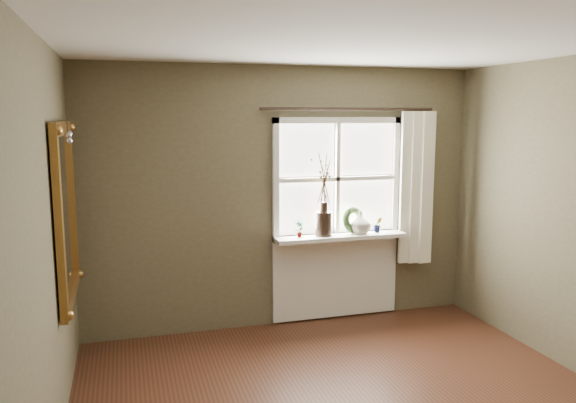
% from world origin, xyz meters
% --- Properties ---
extents(ceiling, '(4.50, 4.50, 0.00)m').
position_xyz_m(ceiling, '(0.00, 0.00, 2.60)').
color(ceiling, silver).
rests_on(ceiling, ground).
extents(wall_back, '(4.00, 0.10, 2.60)m').
position_xyz_m(wall_back, '(0.00, 2.30, 1.30)').
color(wall_back, brown).
rests_on(wall_back, ground).
extents(wall_left, '(0.10, 4.50, 2.60)m').
position_xyz_m(wall_left, '(-2.05, 0.00, 1.30)').
color(wall_left, brown).
rests_on(wall_left, ground).
extents(window_frame, '(1.36, 0.06, 1.24)m').
position_xyz_m(window_frame, '(0.55, 2.23, 1.48)').
color(window_frame, white).
rests_on(window_frame, wall_back).
extents(window_sill, '(1.36, 0.26, 0.04)m').
position_xyz_m(window_sill, '(0.55, 2.12, 0.90)').
color(window_sill, white).
rests_on(window_sill, wall_back).
extents(window_apron, '(1.36, 0.04, 0.88)m').
position_xyz_m(window_apron, '(0.55, 2.23, 0.46)').
color(window_apron, white).
rests_on(window_apron, ground).
extents(dark_jug, '(0.22, 0.22, 0.24)m').
position_xyz_m(dark_jug, '(0.37, 2.12, 1.04)').
color(dark_jug, black).
rests_on(dark_jug, window_sill).
extents(cream_vase, '(0.24, 0.24, 0.23)m').
position_xyz_m(cream_vase, '(0.77, 2.12, 1.04)').
color(cream_vase, beige).
rests_on(cream_vase, window_sill).
extents(wreath, '(0.30, 0.22, 0.28)m').
position_xyz_m(wreath, '(0.71, 2.16, 1.02)').
color(wreath, '#253D1B').
rests_on(wreath, window_sill).
extents(potted_plant_left, '(0.10, 0.08, 0.17)m').
position_xyz_m(potted_plant_left, '(0.11, 2.12, 1.00)').
color(potted_plant_left, '#253D1B').
rests_on(potted_plant_left, window_sill).
extents(potted_plant_right, '(0.09, 0.08, 0.16)m').
position_xyz_m(potted_plant_right, '(0.97, 2.12, 1.00)').
color(potted_plant_right, '#253D1B').
rests_on(potted_plant_right, window_sill).
extents(curtain, '(0.36, 0.12, 1.59)m').
position_xyz_m(curtain, '(1.39, 2.13, 1.37)').
color(curtain, white).
rests_on(curtain, wall_back).
extents(curtain_rod, '(1.84, 0.03, 0.03)m').
position_xyz_m(curtain_rod, '(0.65, 2.17, 2.18)').
color(curtain_rod, black).
rests_on(curtain_rod, wall_back).
extents(gilt_mirror, '(0.10, 1.14, 1.36)m').
position_xyz_m(gilt_mirror, '(-1.96, 1.38, 1.40)').
color(gilt_mirror, white).
rests_on(gilt_mirror, wall_left).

